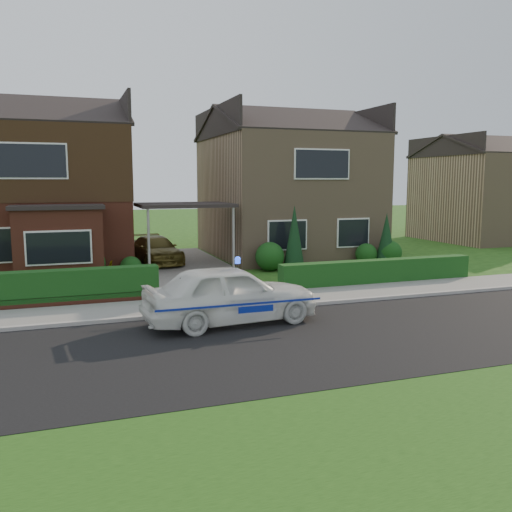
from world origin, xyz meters
name	(u,v)px	position (x,y,z in m)	size (l,w,h in m)	color
ground	(285,341)	(0.00, 0.00, 0.00)	(120.00, 120.00, 0.00)	#1C4311
road	(285,341)	(0.00, 0.00, 0.00)	(60.00, 6.00, 0.02)	black
kerb	(244,310)	(0.00, 3.05, 0.06)	(60.00, 0.16, 0.12)	#9E9993
sidewalk	(233,302)	(0.00, 4.10, 0.05)	(60.00, 2.00, 0.10)	slate
grass_verge	(416,437)	(0.00, -5.00, 0.00)	(60.00, 4.00, 0.01)	#1C4311
driveway	(185,268)	(0.00, 11.00, 0.06)	(3.80, 12.00, 0.12)	#666059
house_left	(36,178)	(-5.78, 13.90, 3.81)	(7.50, 9.53, 7.25)	brown
house_right	(286,181)	(5.80, 13.99, 3.66)	(7.50, 8.06, 7.25)	#96785B
carport_link	(184,206)	(0.00, 10.95, 2.66)	(3.80, 3.00, 2.77)	black
dwarf_wall	(28,304)	(-5.80, 5.30, 0.18)	(7.70, 0.25, 0.36)	brown
hedge_left	(29,309)	(-5.80, 5.45, 0.00)	(7.50, 0.55, 0.90)	#113712
hedge_right	(377,284)	(5.80, 5.35, 0.00)	(7.50, 0.55, 0.80)	#113712
shrub_left_mid	(87,264)	(-4.00, 9.30, 0.66)	(1.32, 1.32, 1.32)	#113712
shrub_left_near	(131,267)	(-2.40, 9.60, 0.42)	(0.84, 0.84, 0.84)	#113712
shrub_right_near	(270,257)	(3.20, 9.40, 0.60)	(1.20, 1.20, 1.20)	#113712
shrub_right_mid	(366,254)	(7.80, 9.50, 0.48)	(0.96, 0.96, 0.96)	#113712
shrub_right_far	(390,253)	(8.80, 9.20, 0.54)	(1.08, 1.08, 1.08)	#113712
conifer_a	(294,239)	(4.20, 9.20, 1.30)	(0.90, 0.90, 2.60)	black
conifer_b	(386,240)	(8.60, 9.20, 1.10)	(0.90, 0.90, 2.20)	black
neighbour_right	(484,199)	(20.00, 16.00, 2.60)	(6.50, 7.00, 5.20)	#96785B
police_car	(230,294)	(-0.73, 1.96, 0.77)	(4.16, 4.67, 1.71)	white
driveway_car	(156,250)	(-1.00, 12.37, 0.70)	(1.61, 3.97, 1.15)	brown
potted_plant_a	(106,282)	(-3.52, 6.63, 0.43)	(0.45, 0.31, 0.86)	gray
potted_plant_b	(108,272)	(-3.28, 9.00, 0.39)	(0.35, 0.43, 0.78)	gray
potted_plant_c	(66,284)	(-4.74, 7.07, 0.36)	(0.40, 0.40, 0.72)	gray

